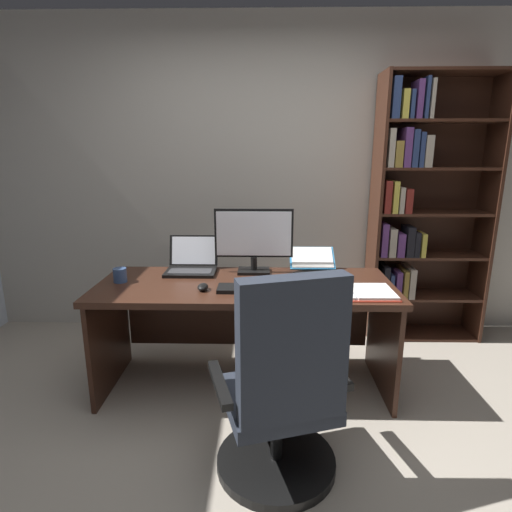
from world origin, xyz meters
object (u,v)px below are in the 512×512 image
(bookshelf, at_px, (416,213))
(open_binder, at_px, (352,292))
(reading_stand_with_book, at_px, (312,260))
(desk, at_px, (246,307))
(monitor, at_px, (254,240))
(laptop, at_px, (192,265))
(keyboard, at_px, (252,289))
(computer_mouse, at_px, (203,287))
(office_chair, at_px, (283,397))
(notepad, at_px, (303,282))
(pen, at_px, (306,280))
(coffee_mug, at_px, (120,275))

(bookshelf, relative_size, open_binder, 4.21)
(reading_stand_with_book, bearing_deg, desk, -155.13)
(open_binder, bearing_deg, monitor, 142.29)
(laptop, bearing_deg, open_binder, -23.40)
(keyboard, distance_m, computer_mouse, 0.30)
(laptop, relative_size, reading_stand_with_book, 1.10)
(monitor, relative_size, open_binder, 1.06)
(keyboard, bearing_deg, computer_mouse, 180.00)
(office_chair, height_order, notepad, office_chair)
(bookshelf, distance_m, computer_mouse, 1.91)
(notepad, xyz_separation_m, pen, (0.02, 0.00, 0.01))
(desk, relative_size, keyboard, 4.49)
(office_chair, distance_m, computer_mouse, 0.88)
(office_chair, relative_size, laptop, 3.09)
(office_chair, distance_m, open_binder, 0.82)
(desk, bearing_deg, pen, -8.04)
(keyboard, height_order, reading_stand_with_book, reading_stand_with_book)
(bookshelf, relative_size, keyboard, 5.09)
(desk, bearing_deg, monitor, 73.08)
(computer_mouse, bearing_deg, laptop, 108.94)
(office_chair, xyz_separation_m, reading_stand_with_book, (0.25, 1.12, 0.36))
(desk, relative_size, computer_mouse, 18.15)
(desk, xyz_separation_m, pen, (0.39, -0.06, 0.21))
(notepad, bearing_deg, bookshelf, 39.73)
(computer_mouse, distance_m, notepad, 0.65)
(keyboard, relative_size, coffee_mug, 4.60)
(reading_stand_with_book, bearing_deg, coffee_mug, -167.25)
(office_chair, height_order, open_binder, office_chair)
(pen, bearing_deg, office_chair, -102.00)
(keyboard, relative_size, computer_mouse, 4.04)
(desk, relative_size, bookshelf, 0.88)
(reading_stand_with_book, height_order, notepad, reading_stand_with_book)
(laptop, xyz_separation_m, computer_mouse, (0.14, -0.39, -0.03))
(bookshelf, xyz_separation_m, laptop, (-1.74, -0.59, -0.28))
(open_binder, relative_size, notepad, 2.42)
(bookshelf, xyz_separation_m, keyboard, (-1.31, -0.98, -0.32))
(reading_stand_with_book, bearing_deg, laptop, -177.10)
(bookshelf, xyz_separation_m, coffee_mug, (-2.16, -0.83, -0.29))
(office_chair, xyz_separation_m, monitor, (-0.16, 1.07, 0.51))
(monitor, height_order, pen, monitor)
(computer_mouse, relative_size, coffee_mug, 1.14)
(bookshelf, xyz_separation_m, open_binder, (-0.72, -1.03, -0.32))
(keyboard, distance_m, open_binder, 0.59)
(desk, height_order, pen, pen)
(office_chair, relative_size, open_binder, 2.10)
(monitor, bearing_deg, office_chair, -81.31)
(notepad, bearing_deg, open_binder, -39.26)
(desk, height_order, reading_stand_with_book, reading_stand_with_book)
(notepad, bearing_deg, monitor, 145.61)
(office_chair, bearing_deg, pen, 61.48)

